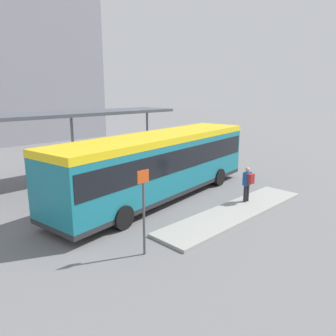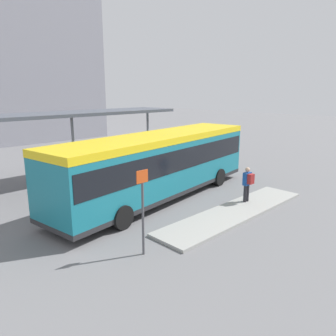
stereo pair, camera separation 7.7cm
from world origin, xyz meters
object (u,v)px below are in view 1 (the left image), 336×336
at_px(pedestrian_waiting, 248,182).
at_px(platform_sign, 144,209).
at_px(potted_planter_near_shelter, 164,163).
at_px(bicycle_red, 205,154).
at_px(bicycle_white, 221,157).
at_px(city_bus, 159,161).
at_px(bicycle_green, 211,156).

bearing_deg(pedestrian_waiting, platform_sign, 96.57).
bearing_deg(potted_planter_near_shelter, bicycle_red, 11.29).
bearing_deg(potted_planter_near_shelter, bicycle_white, -3.50).
xyz_separation_m(bicycle_red, platform_sign, (-13.21, -8.22, 1.22)).
xyz_separation_m(city_bus, potted_planter_near_shelter, (3.52, 3.32, -1.16)).
distance_m(city_bus, bicycle_green, 9.60).
bearing_deg(bicycle_red, platform_sign, -53.60).
bearing_deg(pedestrian_waiting, bicycle_white, -42.45).
distance_m(pedestrian_waiting, platform_sign, 6.55).
relative_size(pedestrian_waiting, bicycle_white, 1.01).
relative_size(city_bus, potted_planter_near_shelter, 9.32).
bearing_deg(bicycle_white, potted_planter_near_shelter, 81.62).
bearing_deg(pedestrian_waiting, potted_planter_near_shelter, -6.43).
bearing_deg(platform_sign, bicycle_green, 30.07).
relative_size(bicycle_green, bicycle_red, 1.07).
xyz_separation_m(city_bus, platform_sign, (-4.24, -3.81, -0.28)).
distance_m(city_bus, bicycle_white, 9.66).
height_order(pedestrian_waiting, bicycle_green, pedestrian_waiting).
relative_size(bicycle_red, platform_sign, 0.55).
distance_m(potted_planter_near_shelter, platform_sign, 10.57).
relative_size(city_bus, pedestrian_waiting, 7.52).
height_order(city_bus, bicycle_red, city_bus).
xyz_separation_m(pedestrian_waiting, bicycle_green, (6.45, 7.20, -0.70)).
distance_m(city_bus, potted_planter_near_shelter, 4.98).
xyz_separation_m(bicycle_red, potted_planter_near_shelter, (-5.45, -1.09, 0.34)).
height_order(bicycle_red, potted_planter_near_shelter, potted_planter_near_shelter).
bearing_deg(city_bus, bicycle_red, 18.28).
height_order(bicycle_red, platform_sign, platform_sign).
distance_m(pedestrian_waiting, potted_planter_near_shelter, 6.95).
bearing_deg(bicycle_green, bicycle_white, -150.91).
bearing_deg(bicycle_green, platform_sign, 124.38).
distance_m(bicycle_red, platform_sign, 15.61).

